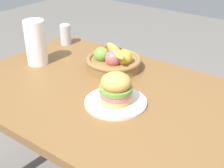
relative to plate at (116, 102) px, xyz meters
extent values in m
cube|color=brown|center=(-0.09, 0.06, -0.03)|extent=(1.40, 0.90, 0.04)
cylinder|color=brown|center=(-0.71, 0.43, -0.40)|extent=(0.07, 0.07, 0.71)
cylinder|color=silver|center=(0.00, 0.00, 0.00)|extent=(0.27, 0.27, 0.01)
cylinder|color=#DBAD60|center=(0.00, 0.00, 0.02)|extent=(0.13, 0.13, 0.03)
cylinder|color=#C67075|center=(0.00, 0.00, 0.05)|extent=(0.14, 0.14, 0.02)
cylinder|color=olive|center=(0.00, 0.00, 0.07)|extent=(0.14, 0.14, 0.02)
ellipsoid|color=#DF9F4D|center=(0.00, 0.00, 0.10)|extent=(0.13, 0.13, 0.08)
cylinder|color=silver|center=(-0.67, 0.39, 0.05)|extent=(0.07, 0.07, 0.12)
cylinder|color=silver|center=(-0.67, 0.39, 0.12)|extent=(0.06, 0.06, 0.00)
cylinder|color=olive|center=(-0.21, 0.28, 0.02)|extent=(0.28, 0.28, 0.05)
torus|color=olive|center=(-0.21, 0.28, 0.04)|extent=(0.29, 0.29, 0.02)
sphere|color=gold|center=(-0.15, 0.28, 0.07)|extent=(0.08, 0.08, 0.08)
sphere|color=maroon|center=(-0.21, 0.30, 0.07)|extent=(0.07, 0.07, 0.07)
sphere|color=red|center=(-0.26, 0.30, 0.07)|extent=(0.08, 0.08, 0.08)
sphere|color=#6BAD38|center=(-0.27, 0.24, 0.07)|extent=(0.08, 0.08, 0.08)
sphere|color=#D16066|center=(-0.19, 0.24, 0.07)|extent=(0.08, 0.08, 0.08)
ellipsoid|color=yellow|center=(-0.19, 0.26, 0.10)|extent=(0.21, 0.16, 0.06)
cylinder|color=white|center=(-0.59, 0.08, 0.11)|extent=(0.11, 0.11, 0.24)
camera|label=1|loc=(0.65, -0.91, 0.70)|focal=49.27mm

